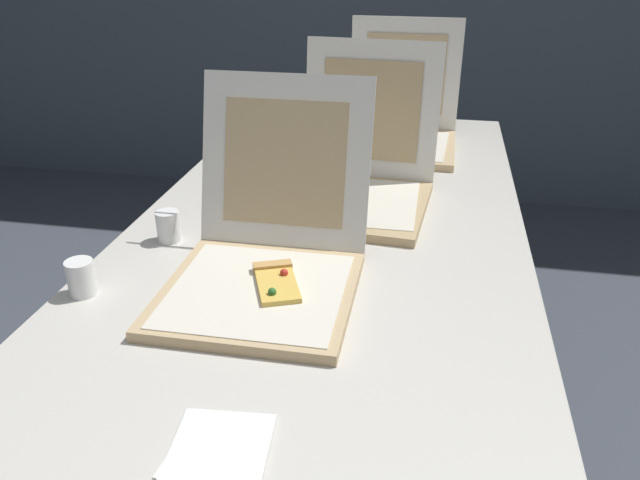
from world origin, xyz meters
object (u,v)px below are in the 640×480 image
cup_white_near_center (168,226)px  napkin_pile (217,450)px  pizza_box_front (265,261)px  cup_white_near_left (81,278)px  pizza_box_back (399,129)px  cup_white_far (259,171)px  table (324,250)px  pizza_box_middle (357,182)px

cup_white_near_center → napkin_pile: (0.32, -0.60, -0.03)m
pizza_box_front → napkin_pile: 0.45m
napkin_pile → cup_white_near_left: bearing=138.6°
pizza_box_front → cup_white_near_center: pizza_box_front is taller
pizza_box_front → cup_white_near_left: (-0.34, -0.10, -0.02)m
pizza_box_back → cup_white_near_left: bearing=-116.2°
pizza_box_back → cup_white_far: (-0.36, -0.41, -0.02)m
table → pizza_box_front: size_ratio=4.47×
pizza_box_middle → cup_white_near_center: pizza_box_middle is taller
pizza_box_front → pizza_box_back: bearing=78.8°
pizza_box_front → cup_white_near_left: 0.36m
pizza_box_front → pizza_box_middle: size_ratio=1.07×
napkin_pile → table: bearing=88.4°
cup_white_near_left → cup_white_far: 0.66m
cup_white_near_left → cup_white_near_center: (0.07, 0.25, 0.00)m
napkin_pile → pizza_box_middle: bearing=85.6°
cup_white_near_center → cup_white_far: same height
cup_white_near_left → napkin_pile: 0.52m
pizza_box_middle → cup_white_far: size_ratio=6.17×
cup_white_far → napkin_pile: bearing=-77.5°
pizza_box_front → napkin_pile: size_ratio=3.13×
cup_white_near_left → napkin_pile: bearing=-41.4°
table → pizza_box_front: (-0.07, -0.26, 0.10)m
table → cup_white_near_left: size_ratio=29.54×
pizza_box_middle → napkin_pile: pizza_box_middle is taller
table → pizza_box_back: size_ratio=5.46×
pizza_box_middle → cup_white_near_center: (-0.39, -0.30, -0.02)m
table → napkin_pile: napkin_pile is taller
pizza_box_back → napkin_pile: size_ratio=2.56×
cup_white_near_center → napkin_pile: bearing=-61.8°
pizza_box_back → cup_white_near_left: size_ratio=5.41×
pizza_box_front → pizza_box_middle: 0.47m
table → cup_white_far: bearing=129.9°
pizza_box_back → table: bearing=-99.2°
pizza_box_middle → cup_white_far: 0.30m
napkin_pile → pizza_box_front: bearing=96.5°
table → napkin_pile: size_ratio=13.99×
pizza_box_back → cup_white_near_center: bearing=-119.3°
pizza_box_middle → pizza_box_back: (0.07, 0.49, 0.00)m
pizza_box_front → pizza_box_back: size_ratio=1.22×
pizza_box_front → pizza_box_back: (0.19, 0.95, 0.00)m
cup_white_near_left → cup_white_far: same height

